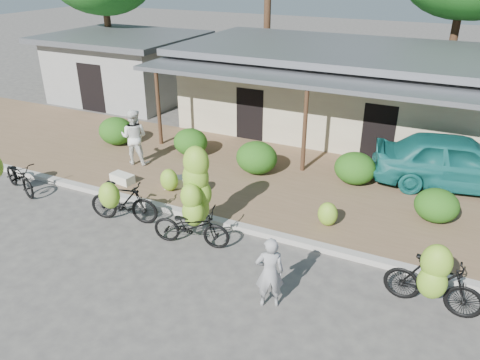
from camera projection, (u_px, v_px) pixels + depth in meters
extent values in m
plane|color=#464441|center=(214.00, 274.00, 10.58)|extent=(100.00, 100.00, 0.00)
cube|color=brown|center=(291.00, 185.00, 14.62)|extent=(60.00, 6.00, 0.12)
cube|color=#A8A399|center=(251.00, 230.00, 12.18)|extent=(60.00, 0.25, 0.15)
cube|color=beige|center=(344.00, 93.00, 18.86)|extent=(12.00, 6.00, 3.10)
cube|color=slate|center=(348.00, 50.00, 18.14)|extent=(13.00, 7.00, 0.25)
cube|color=black|center=(322.00, 125.00, 16.65)|extent=(1.40, 0.12, 2.20)
cube|color=slate|center=(316.00, 81.00, 15.03)|extent=(13.00, 2.00, 0.15)
cylinder|color=#45261B|center=(159.00, 110.00, 17.13)|extent=(0.14, 0.14, 2.85)
cylinder|color=#45261B|center=(304.00, 133.00, 14.93)|extent=(0.14, 0.14, 2.85)
cube|color=gray|center=(125.00, 70.00, 23.22)|extent=(6.00, 5.00, 2.90)
cube|color=slate|center=(122.00, 37.00, 22.54)|extent=(7.00, 6.00, 0.25)
cube|color=black|center=(92.00, 88.00, 21.38)|extent=(1.40, 0.12, 2.20)
cylinder|color=#45261B|center=(108.00, 26.00, 25.08)|extent=(0.36, 0.36, 6.35)
cylinder|color=#45261B|center=(268.00, 5.00, 23.91)|extent=(0.36, 0.36, 8.53)
cylinder|color=#45261B|center=(454.00, 35.00, 21.21)|extent=(0.36, 0.36, 6.58)
ellipsoid|color=#125213|center=(116.00, 131.00, 17.44)|extent=(1.32, 1.19, 1.03)
ellipsoid|color=#125213|center=(191.00, 142.00, 16.50)|extent=(1.23, 1.10, 0.96)
ellipsoid|color=#125213|center=(257.00, 158.00, 15.09)|extent=(1.35, 1.22, 1.05)
ellipsoid|color=#125213|center=(355.00, 168.00, 14.40)|extent=(1.28, 1.15, 1.00)
ellipsoid|color=#125213|center=(437.00, 205.00, 12.34)|extent=(1.15, 1.04, 0.90)
imported|color=black|center=(19.00, 177.00, 14.13)|extent=(2.01, 1.26, 1.00)
imported|color=black|center=(123.00, 202.00, 12.49)|extent=(2.01, 0.94, 1.16)
ellipsoid|color=#80C130|center=(109.00, 195.00, 11.69)|extent=(0.56, 0.48, 0.70)
imported|color=black|center=(191.00, 226.00, 11.49)|extent=(2.06, 1.06, 1.03)
ellipsoid|color=#80C130|center=(196.00, 207.00, 11.88)|extent=(0.69, 0.59, 0.86)
ellipsoid|color=#80C130|center=(199.00, 193.00, 11.68)|extent=(0.64, 0.55, 0.80)
ellipsoid|color=#80C130|center=(196.00, 177.00, 11.51)|extent=(0.68, 0.58, 0.85)
ellipsoid|color=#80C130|center=(196.00, 162.00, 11.33)|extent=(0.67, 0.57, 0.83)
ellipsoid|color=#80C130|center=(193.00, 212.00, 11.54)|extent=(0.59, 0.50, 0.73)
ellipsoid|color=#80C130|center=(191.00, 197.00, 11.36)|extent=(0.55, 0.47, 0.68)
imported|color=black|center=(433.00, 284.00, 9.34)|extent=(1.97, 0.68, 1.17)
ellipsoid|color=#80C130|center=(432.00, 282.00, 8.62)|extent=(0.54, 0.46, 0.67)
ellipsoid|color=#80C130|center=(437.00, 262.00, 8.48)|extent=(0.56, 0.48, 0.70)
ellipsoid|color=#80C130|center=(169.00, 180.00, 13.99)|extent=(0.56, 0.47, 0.70)
ellipsoid|color=#80C130|center=(192.00, 184.00, 13.74)|extent=(0.55, 0.46, 0.68)
ellipsoid|color=#80C130|center=(328.00, 214.00, 12.17)|extent=(0.52, 0.44, 0.65)
cube|color=white|center=(178.00, 182.00, 14.33)|extent=(0.93, 0.81, 0.30)
cube|color=white|center=(122.00, 178.00, 14.58)|extent=(0.80, 0.49, 0.28)
imported|color=gray|center=(270.00, 273.00, 9.33)|extent=(0.69, 0.61, 1.60)
imported|color=white|center=(134.00, 137.00, 15.62)|extent=(1.07, 0.92, 1.89)
imported|color=#176865|center=(457.00, 162.00, 14.03)|extent=(5.14, 2.86, 1.65)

